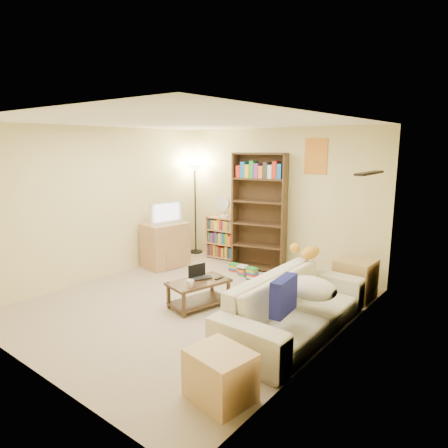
% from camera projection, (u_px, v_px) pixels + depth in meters
% --- Properties ---
extents(room, '(4.50, 4.54, 2.52)m').
position_uv_depth(room, '(192.00, 189.00, 5.34)').
color(room, tan).
rests_on(room, ground).
extents(sofa, '(2.29, 0.91, 0.67)m').
position_uv_depth(sofa, '(295.00, 306.00, 4.74)').
color(sofa, beige).
rests_on(sofa, ground).
extents(navy_pillow, '(0.18, 0.45, 0.39)m').
position_uv_depth(navy_pillow, '(284.00, 296.00, 4.23)').
color(navy_pillow, navy).
rests_on(navy_pillow, sofa).
extents(cream_blanket, '(0.61, 0.44, 0.26)m').
position_uv_depth(cream_blanket, '(311.00, 288.00, 4.63)').
color(cream_blanket, silver).
rests_on(cream_blanket, sofa).
extents(tabby_cat, '(0.52, 0.19, 0.18)m').
position_uv_depth(tabby_cat, '(308.00, 252.00, 5.51)').
color(tabby_cat, gold).
rests_on(tabby_cat, sofa).
extents(coffee_table, '(0.65, 0.92, 0.37)m').
position_uv_depth(coffee_table, '(199.00, 291.00, 5.51)').
color(coffee_table, '#402C18').
rests_on(coffee_table, ground).
extents(laptop, '(0.50, 0.49, 0.03)m').
position_uv_depth(laptop, '(202.00, 279.00, 5.51)').
color(laptop, black).
rests_on(laptop, coffee_table).
extents(laptop_screen, '(0.08, 0.27, 0.19)m').
position_uv_depth(laptop_screen, '(197.00, 270.00, 5.59)').
color(laptop_screen, white).
rests_on(laptop_screen, laptop).
extents(mug, '(0.11, 0.11, 0.10)m').
position_uv_depth(mug, '(190.00, 284.00, 5.23)').
color(mug, white).
rests_on(mug, coffee_table).
extents(tv_remote, '(0.05, 0.15, 0.02)m').
position_uv_depth(tv_remote, '(219.00, 278.00, 5.57)').
color(tv_remote, black).
rests_on(tv_remote, coffee_table).
extents(tv_stand, '(0.67, 0.84, 0.81)m').
position_uv_depth(tv_stand, '(165.00, 245.00, 7.30)').
color(tv_stand, tan).
rests_on(tv_stand, ground).
extents(television, '(0.70, 0.32, 0.39)m').
position_uv_depth(television, '(164.00, 213.00, 7.19)').
color(television, black).
rests_on(television, tv_stand).
extents(tall_bookshelf, '(0.98, 0.54, 2.08)m').
position_uv_depth(tall_bookshelf, '(259.00, 209.00, 6.99)').
color(tall_bookshelf, '#402D18').
rests_on(tall_bookshelf, ground).
extents(short_bookshelf, '(0.67, 0.34, 0.83)m').
position_uv_depth(short_bookshelf, '(223.00, 238.00, 7.81)').
color(short_bookshelf, tan).
rests_on(short_bookshelf, ground).
extents(desk_fan, '(0.30, 0.17, 0.43)m').
position_uv_depth(desk_fan, '(223.00, 206.00, 7.62)').
color(desk_fan, white).
rests_on(desk_fan, short_bookshelf).
extents(floor_lamp, '(0.31, 0.31, 1.83)m').
position_uv_depth(floor_lamp, '(195.00, 182.00, 8.04)').
color(floor_lamp, black).
rests_on(floor_lamp, ground).
extents(side_table, '(0.53, 0.53, 0.58)m').
position_uv_depth(side_table, '(355.00, 279.00, 5.80)').
color(side_table, tan).
rests_on(side_table, ground).
extents(end_cabinet, '(0.61, 0.53, 0.45)m').
position_uv_depth(end_cabinet, '(220.00, 375.00, 3.50)').
color(end_cabinet, '#D9B969').
rests_on(end_cabinet, ground).
extents(book_stacks, '(0.68, 0.32, 0.21)m').
position_uv_depth(book_stacks, '(244.00, 271.00, 6.82)').
color(book_stacks, red).
rests_on(book_stacks, ground).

